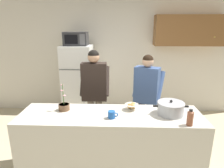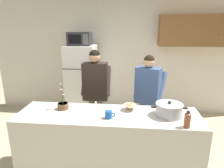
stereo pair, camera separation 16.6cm
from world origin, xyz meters
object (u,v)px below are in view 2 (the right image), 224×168
person_near_pot (95,86)px  bread_bowl (130,107)px  cooking_pot (169,110)px  bottle_near_edge (187,120)px  microwave (80,39)px  coffee_mug (109,115)px  refrigerator (82,82)px  potted_orchid (63,105)px  person_by_sink (148,91)px

person_near_pot → bread_bowl: bearing=-48.8°
cooking_pot → bottle_near_edge: (0.15, -0.30, 0.01)m
bread_bowl → microwave: bearing=122.9°
cooking_pot → coffee_mug: bearing=-169.3°
refrigerator → person_near_pot: 1.15m
microwave → person_near_pot: microwave is taller
refrigerator → potted_orchid: size_ratio=4.41×
person_near_pot → bread_bowl: person_near_pot is taller
cooking_pot → bread_bowl: cooking_pot is taller
potted_orchid → person_by_sink: bearing=30.6°
microwave → potted_orchid: size_ratio=1.30×
person_by_sink → bread_bowl: person_by_sink is taller
cooking_pot → bread_bowl: (-0.50, 0.12, -0.03)m
cooking_pot → coffee_mug: cooking_pot is taller
microwave → cooking_pot: bearing=-48.6°
microwave → person_near_pot: 1.33m
cooking_pot → coffee_mug: 0.78m
person_near_pot → potted_orchid: size_ratio=4.49×
bottle_near_edge → person_near_pot: bearing=138.5°
cooking_pot → bread_bowl: 0.52m
microwave → bottle_near_edge: size_ratio=2.39×
person_by_sink → microwave: bearing=144.1°
cooking_pot → bread_bowl: bearing=166.0°
bread_bowl → bottle_near_edge: bottle_near_edge is taller
cooking_pot → coffee_mug: size_ratio=3.48×
person_by_sink → bottle_near_edge: person_by_sink is taller
person_by_sink → person_near_pot: bearing=179.9°
microwave → coffee_mug: bearing=-67.0°
microwave → bottle_near_edge: microwave is taller
person_near_pot → refrigerator: bearing=115.8°
cooking_pot → potted_orchid: 1.43m
person_by_sink → refrigerator: bearing=143.5°
bottle_near_edge → potted_orchid: 1.62m
bread_bowl → potted_orchid: (-0.93, -0.04, 0.01)m
bottle_near_edge → potted_orchid: size_ratio=0.54×
refrigerator → potted_orchid: 1.76m
person_near_pot → potted_orchid: person_near_pot is taller
microwave → potted_orchid: (0.16, -1.72, -0.79)m
refrigerator → person_near_pot: bearing=-64.2°
person_by_sink → cooking_pot: 0.83m
cooking_pot → bottle_near_edge: size_ratio=2.27×
bottle_near_edge → microwave: bearing=129.6°
microwave → cooking_pot: size_ratio=1.05×
microwave → bread_bowl: (1.09, -1.68, -0.80)m
bread_bowl → bottle_near_edge: 0.78m
person_near_pot → person_by_sink: size_ratio=1.05×
coffee_mug → bread_bowl: size_ratio=0.72×
person_near_pot → potted_orchid: (-0.33, -0.72, -0.06)m
bottle_near_edge → person_by_sink: bearing=108.0°
bread_bowl → cooking_pot: bearing=-14.0°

